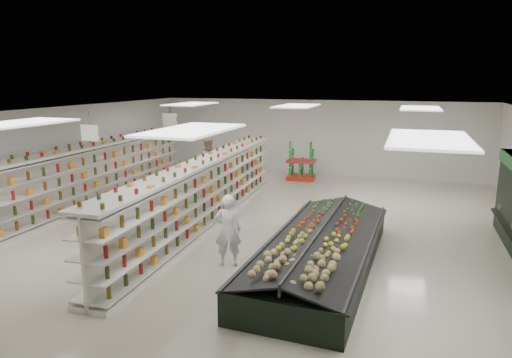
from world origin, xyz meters
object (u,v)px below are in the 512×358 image
(produce_island, at_px, (321,249))
(shopper_main, at_px, (228,230))
(gondola_left, at_px, (84,179))
(soda_endcap, at_px, (301,163))
(shopper_background, at_px, (210,161))
(gondola_center, at_px, (204,195))

(produce_island, bearing_deg, shopper_main, -164.71)
(gondola_left, relative_size, soda_endcap, 7.67)
(shopper_main, xyz_separation_m, shopper_background, (-3.65, 7.17, 0.11))
(gondola_left, height_order, shopper_background, gondola_left)
(gondola_left, xyz_separation_m, gondola_center, (4.48, -0.51, -0.05))
(gondola_center, xyz_separation_m, shopper_main, (1.73, -2.50, -0.04))
(gondola_center, distance_m, soda_endcap, 6.80)
(gondola_left, xyz_separation_m, produce_island, (8.19, -2.46, -0.48))
(shopper_main, bearing_deg, produce_island, 175.35)
(produce_island, bearing_deg, gondola_left, 163.27)
(soda_endcap, relative_size, shopper_main, 0.91)
(produce_island, bearing_deg, shopper_background, 130.35)
(shopper_main, bearing_deg, shopper_background, -82.95)
(gondola_center, relative_size, soda_endcap, 7.27)
(gondola_center, relative_size, produce_island, 1.73)
(soda_endcap, distance_m, shopper_main, 9.18)
(shopper_background, bearing_deg, soda_endcap, -33.13)
(produce_island, height_order, soda_endcap, soda_endcap)
(gondola_left, height_order, produce_island, gondola_left)
(shopper_main, distance_m, shopper_background, 8.04)
(gondola_left, relative_size, produce_island, 1.82)
(shopper_background, bearing_deg, gondola_center, -132.86)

